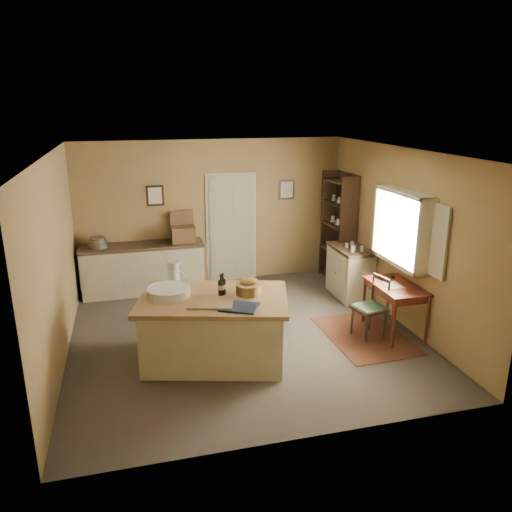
{
  "coord_description": "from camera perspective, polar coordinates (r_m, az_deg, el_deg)",
  "views": [
    {
      "loc": [
        -1.54,
        -6.62,
        3.34
      ],
      "look_at": [
        0.25,
        0.23,
        1.15
      ],
      "focal_mm": 35.0,
      "sensor_mm": 36.0,
      "label": 1
    }
  ],
  "objects": [
    {
      "name": "wall_back",
      "position": [
        9.46,
        -4.97,
        4.99
      ],
      "size": [
        5.0,
        0.1,
        2.7
      ],
      "primitive_type": "cube",
      "color": "olive",
      "rests_on": "ground"
    },
    {
      "name": "framed_prints",
      "position": [
        9.4,
        -3.8,
        7.24
      ],
      "size": [
        2.82,
        0.02,
        0.38
      ],
      "color": "black",
      "rests_on": "ground"
    },
    {
      "name": "window",
      "position": [
        7.75,
        16.59,
        3.12
      ],
      "size": [
        0.25,
        1.99,
        1.12
      ],
      "color": "beige",
      "rests_on": "ground"
    },
    {
      "name": "ground",
      "position": [
        7.57,
        -1.42,
        -8.98
      ],
      "size": [
        5.0,
        5.0,
        0.0
      ],
      "primitive_type": "plane",
      "color": "#4A4239",
      "rests_on": "ground"
    },
    {
      "name": "work_island",
      "position": [
        6.72,
        -4.88,
        -8.05
      ],
      "size": [
        2.18,
        1.71,
        1.2
      ],
      "rotation": [
        0.0,
        0.0,
        -0.27
      ],
      "color": "beige",
      "rests_on": "ground"
    },
    {
      "name": "door",
      "position": [
        9.56,
        -2.83,
        3.35
      ],
      "size": [
        0.97,
        0.06,
        2.11
      ],
      "primitive_type": "cube",
      "color": "#A4A68A",
      "rests_on": "ground"
    },
    {
      "name": "wall_left",
      "position": [
        6.98,
        -21.91,
        -0.65
      ],
      "size": [
        0.1,
        5.0,
        2.7
      ],
      "primitive_type": "cube",
      "color": "olive",
      "rests_on": "ground"
    },
    {
      "name": "shelving_unit",
      "position": [
        9.66,
        9.61,
        3.18
      ],
      "size": [
        0.35,
        0.94,
        2.09
      ],
      "color": "black",
      "rests_on": "ground"
    },
    {
      "name": "wall_front",
      "position": [
        4.83,
        5.35,
        -7.23
      ],
      "size": [
        5.0,
        0.1,
        2.7
      ],
      "primitive_type": "cube",
      "color": "olive",
      "rests_on": "ground"
    },
    {
      "name": "right_cabinet",
      "position": [
        9.03,
        10.68,
        -1.74
      ],
      "size": [
        0.55,
        0.98,
        0.99
      ],
      "color": "beige",
      "rests_on": "ground"
    },
    {
      "name": "rug",
      "position": [
        7.72,
        12.36,
        -8.85
      ],
      "size": [
        1.14,
        1.63,
        0.01
      ],
      "primitive_type": "cube",
      "rotation": [
        0.0,
        0.0,
        0.03
      ],
      "color": "#4A2513",
      "rests_on": "ground"
    },
    {
      "name": "sideboard",
      "position": [
        9.27,
        -12.7,
        -1.2
      ],
      "size": [
        2.18,
        0.62,
        1.18
      ],
      "color": "beige",
      "rests_on": "ground"
    },
    {
      "name": "wall_right",
      "position": [
        8.0,
        16.22,
        2.11
      ],
      "size": [
        0.1,
        5.0,
        2.7
      ],
      "primitive_type": "cube",
      "color": "olive",
      "rests_on": "ground"
    },
    {
      "name": "desk_chair",
      "position": [
        7.52,
        12.82,
        -5.86
      ],
      "size": [
        0.5,
        0.5,
        0.9
      ],
      "primitive_type": null,
      "rotation": [
        0.0,
        0.0,
        0.22
      ],
      "color": "black",
      "rests_on": "ground"
    },
    {
      "name": "writing_desk",
      "position": [
        7.66,
        15.69,
        -3.84
      ],
      "size": [
        0.61,
        0.99,
        0.82
      ],
      "color": "#3C150D",
      "rests_on": "ground"
    },
    {
      "name": "ceiling",
      "position": [
        6.83,
        -1.59,
        11.81
      ],
      "size": [
        5.0,
        5.0,
        0.0
      ],
      "primitive_type": "plane",
      "color": "silver",
      "rests_on": "wall_back"
    }
  ]
}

